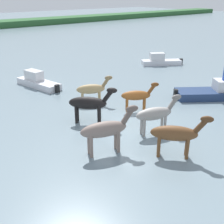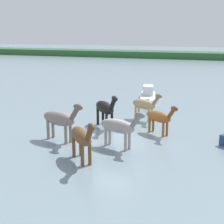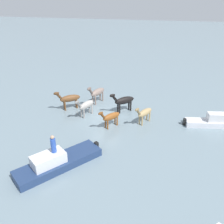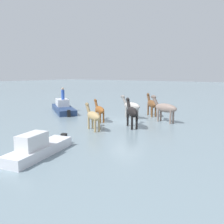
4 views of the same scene
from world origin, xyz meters
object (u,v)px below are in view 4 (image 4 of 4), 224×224
object	(u,v)px
horse_dark_mare	(152,104)
horse_gray_outer	(165,108)
horse_dun_straggler	(131,106)
horse_lead	(93,116)
boat_tender_starboard	(63,108)
boat_motor_center	(38,149)
horse_mid_herd	(99,110)
horse_pinto_flank	(132,112)
person_helmsman_aft	(63,94)

from	to	relation	value
horse_dark_mare	horse_gray_outer	size ratio (longest dim) A/B	0.82
horse_dun_straggler	horse_lead	bearing A→B (deg)	109.13
boat_tender_starboard	boat_motor_center	distance (m)	13.03
horse_mid_herd	horse_dun_straggler	xyz separation A→B (m)	(-1.41, -2.70, 0.10)
horse_gray_outer	boat_tender_starboard	xyz separation A→B (m)	(10.38, 0.66, -0.81)
boat_motor_center	boat_tender_starboard	bearing A→B (deg)	-151.58
horse_dark_mare	boat_motor_center	size ratio (longest dim) A/B	0.51
boat_tender_starboard	horse_dark_mare	bearing A→B (deg)	-124.87
horse_gray_outer	horse_mid_herd	bearing A→B (deg)	49.35
horse_pinto_flank	horse_gray_outer	size ratio (longest dim) A/B	0.82
horse_lead	boat_motor_center	bearing A→B (deg)	128.62
horse_dun_straggler	horse_pinto_flank	distance (m)	3.57
horse_lead	horse_dark_mare	world-z (taller)	horse_dark_mare
horse_gray_outer	person_helmsman_aft	distance (m)	10.50
boat_tender_starboard	horse_gray_outer	bearing A→B (deg)	-139.83
horse_mid_herd	horse_pinto_flank	distance (m)	3.19
horse_dun_straggler	horse_gray_outer	world-z (taller)	horse_gray_outer
horse_dark_mare	horse_gray_outer	xyz separation A→B (m)	(-2.07, 2.14, 0.05)
person_helmsman_aft	boat_motor_center	bearing A→B (deg)	129.43
horse_dun_straggler	person_helmsman_aft	world-z (taller)	person_helmsman_aft
boat_tender_starboard	boat_motor_center	xyz separation A→B (m)	(-8.27, 10.07, -0.02)
horse_dun_straggler	horse_lead	distance (m)	5.30
horse_dun_straggler	horse_dark_mare	distance (m)	2.28
horse_pinto_flank	horse_gray_outer	bearing A→B (deg)	-66.94
horse_pinto_flank	boat_motor_center	distance (m)	7.79
horse_lead	boat_tender_starboard	size ratio (longest dim) A/B	0.39
horse_lead	horse_dark_mare	distance (m)	7.43
horse_gray_outer	boat_tender_starboard	world-z (taller)	horse_gray_outer
horse_dun_straggler	boat_tender_starboard	distance (m)	7.39
horse_pinto_flank	horse_mid_herd	bearing A→B (deg)	39.15
horse_mid_herd	horse_pinto_flank	xyz separation A→B (m)	(-3.16, 0.41, 0.17)
horse_pinto_flank	horse_lead	world-z (taller)	horse_pinto_flank
horse_mid_herd	horse_pinto_flank	bearing A→B (deg)	-152.08
horse_dark_mare	person_helmsman_aft	bearing A→B (deg)	66.49
horse_lead	horse_dark_mare	xyz separation A→B (m)	(-1.03, -7.36, 0.10)
horse_mid_herd	horse_dark_mare	xyz separation A→B (m)	(-2.40, -4.75, 0.14)
horse_dun_straggler	horse_lead	size ratio (longest dim) A/B	1.12
horse_gray_outer	boat_motor_center	bearing A→B (deg)	97.84
horse_dun_straggler	horse_lead	world-z (taller)	horse_dun_straggler
horse_dark_mare	horse_lead	bearing A→B (deg)	130.66
horse_dark_mare	horse_dun_straggler	bearing A→B (deg)	112.79
horse_mid_herd	boat_tender_starboard	distance (m)	6.26
horse_pinto_flank	horse_dark_mare	bearing A→B (deg)	-35.17
horse_dun_straggler	boat_tender_starboard	xyz separation A→B (m)	(7.32, 0.74, -0.72)
horse_mid_herd	horse_dark_mare	bearing A→B (deg)	-81.51
horse_dark_mare	person_helmsman_aft	size ratio (longest dim) A/B	1.81
horse_lead	boat_tender_starboard	xyz separation A→B (m)	(7.29, -4.56, -0.65)
horse_lead	horse_gray_outer	world-z (taller)	horse_gray_outer
horse_lead	person_helmsman_aft	world-z (taller)	person_helmsman_aft
horse_mid_herd	boat_motor_center	distance (m)	8.47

